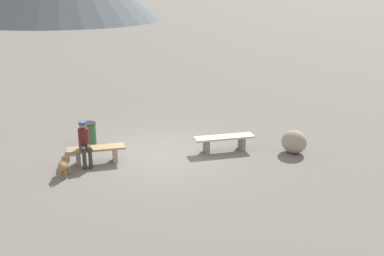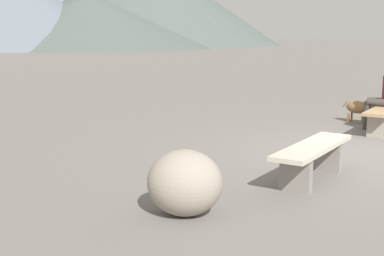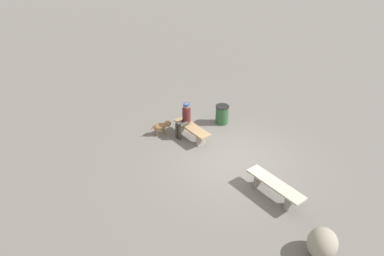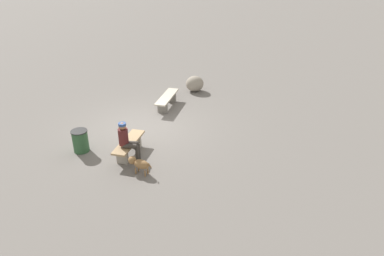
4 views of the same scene
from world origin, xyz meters
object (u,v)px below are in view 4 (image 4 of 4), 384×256
at_px(bench_right, 129,145).
at_px(boulder, 195,84).
at_px(seated_person, 127,139).
at_px(dog, 139,163).
at_px(trash_bin, 80,141).
at_px(bench_left, 167,99).

relative_size(bench_right, boulder, 2.04).
xyz_separation_m(seated_person, dog, (0.57, 0.61, -0.41)).
bearing_deg(boulder, bench_right, -4.90).
bearing_deg(bench_right, trash_bin, -83.52).
relative_size(bench_left, boulder, 2.32).
bearing_deg(dog, bench_right, -40.82).
bearing_deg(trash_bin, seated_person, 86.94).
height_order(dog, boulder, boulder).
bearing_deg(seated_person, boulder, 166.89).
height_order(bench_right, trash_bin, trash_bin).
bearing_deg(boulder, bench_left, -16.69).
distance_m(bench_left, trash_bin, 4.35).
distance_m(trash_bin, boulder, 6.47).
xyz_separation_m(seated_person, trash_bin, (-0.09, -1.70, -0.38)).
height_order(bench_left, boulder, boulder).
xyz_separation_m(bench_right, dog, (0.88, 0.72, -0.00)).
xyz_separation_m(dog, boulder, (-6.78, -0.22, 0.02)).
xyz_separation_m(seated_person, boulder, (-6.21, 0.40, -0.39)).
xyz_separation_m(bench_left, bench_right, (3.87, 0.10, -0.00)).
height_order(seated_person, dog, seated_person).
distance_m(bench_left, bench_right, 3.87).
height_order(bench_left, bench_right, same).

